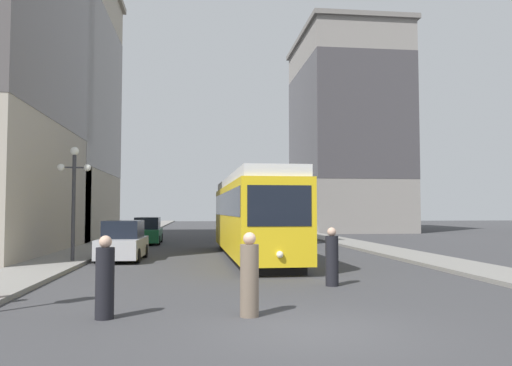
# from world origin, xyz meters

# --- Properties ---
(ground_plane) EXTENTS (200.00, 200.00, 0.00)m
(ground_plane) POSITION_xyz_m (0.00, 0.00, 0.00)
(ground_plane) COLOR #38383A
(sidewalk_left) EXTENTS (2.52, 120.00, 0.15)m
(sidewalk_left) POSITION_xyz_m (-8.16, 40.00, 0.07)
(sidewalk_left) COLOR gray
(sidewalk_left) RESTS_ON ground
(sidewalk_right) EXTENTS (2.52, 120.00, 0.15)m
(sidewalk_right) POSITION_xyz_m (8.16, 40.00, 0.07)
(sidewalk_right) COLOR gray
(sidewalk_right) RESTS_ON ground
(streetcar) EXTENTS (2.92, 14.98, 3.89)m
(streetcar) POSITION_xyz_m (0.39, 14.77, 2.10)
(streetcar) COLOR black
(streetcar) RESTS_ON ground
(transit_bus) EXTENTS (3.00, 11.36, 3.45)m
(transit_bus) POSITION_xyz_m (3.80, 29.51, 1.95)
(transit_bus) COLOR black
(transit_bus) RESTS_ON ground
(parked_car_left_near) EXTENTS (1.94, 4.86, 1.82)m
(parked_car_left_near) POSITION_xyz_m (-5.60, 25.86, 0.84)
(parked_car_left_near) COLOR black
(parked_car_left_near) RESTS_ON ground
(parked_car_left_mid) EXTENTS (1.97, 4.36, 1.82)m
(parked_car_left_mid) POSITION_xyz_m (-5.60, 14.30, 0.84)
(parked_car_left_mid) COLOR black
(parked_car_left_mid) RESTS_ON ground
(pedestrian_crossing_near) EXTENTS (0.39, 0.39, 1.75)m
(pedestrian_crossing_near) POSITION_xyz_m (-4.17, 1.52, 0.81)
(pedestrian_crossing_near) COLOR black
(pedestrian_crossing_near) RESTS_ON ground
(pedestrian_crossing_far) EXTENTS (0.40, 0.40, 1.76)m
(pedestrian_crossing_far) POSITION_xyz_m (1.83, 5.50, 0.82)
(pedestrian_crossing_far) COLOR black
(pedestrian_crossing_far) RESTS_ON ground
(pedestrian_on_sidewalk) EXTENTS (0.40, 0.40, 1.81)m
(pedestrian_on_sidewalk) POSITION_xyz_m (-1.11, 1.40, 0.84)
(pedestrian_on_sidewalk) COLOR #6B5B4C
(pedestrian_on_sidewalk) RESTS_ON ground
(lamp_post_left_near) EXTENTS (1.41, 0.36, 4.87)m
(lamp_post_left_near) POSITION_xyz_m (-7.50, 12.88, 3.39)
(lamp_post_left_near) COLOR #333338
(lamp_post_left_near) RESTS_ON sidewalk_left
(building_left_corner) EXTENTS (14.28, 15.43, 21.64)m
(building_left_corner) POSITION_xyz_m (-16.26, 31.59, 11.13)
(building_left_corner) COLOR #B2A893
(building_left_corner) RESTS_ON ground
(building_right_corner) EXTENTS (10.99, 15.94, 22.20)m
(building_right_corner) POSITION_xyz_m (14.62, 46.01, 11.42)
(building_right_corner) COLOR gray
(building_right_corner) RESTS_ON ground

